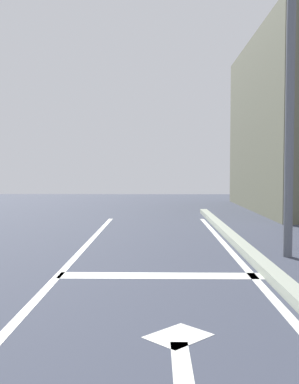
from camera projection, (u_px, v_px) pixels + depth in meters
lane_line_center at (4, 334)px, 4.35m from camera, size 0.12×20.00×0.01m
stop_bar at (160, 276)px, 6.71m from camera, size 3.05×0.40×0.01m
lane_arrow_stem at (183, 377)px, 3.44m from camera, size 0.16×1.40×0.01m
lane_arrow_head at (178, 336)px, 4.29m from camera, size 0.71×0.71×0.01m
traffic_signal_mast at (229, 30)px, 7.98m from camera, size 5.12×0.34×5.97m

